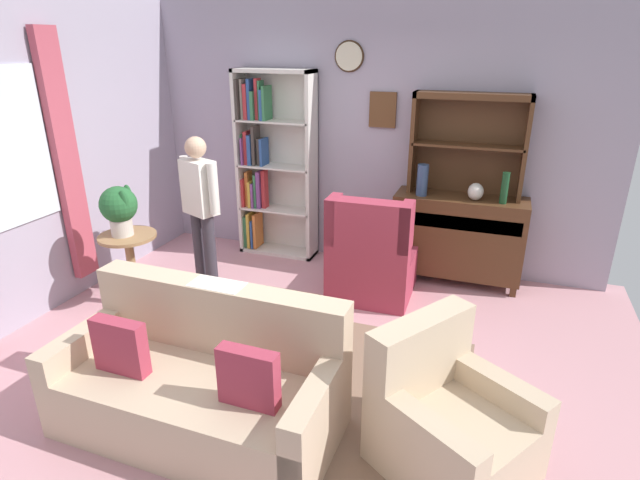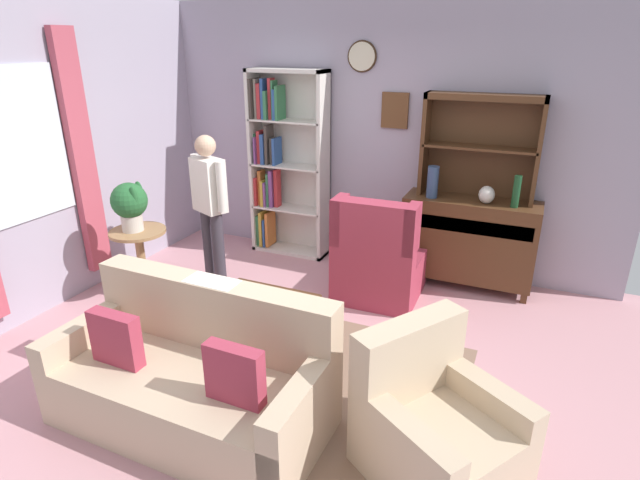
{
  "view_description": "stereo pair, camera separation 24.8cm",
  "coord_description": "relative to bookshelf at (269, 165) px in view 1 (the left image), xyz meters",
  "views": [
    {
      "loc": [
        1.32,
        -3.2,
        2.37
      ],
      "look_at": [
        0.1,
        0.2,
        0.95
      ],
      "focal_mm": 28.41,
      "sensor_mm": 36.0,
      "label": 1
    },
    {
      "loc": [
        1.55,
        -3.1,
        2.37
      ],
      "look_at": [
        0.1,
        0.2,
        0.95
      ],
      "focal_mm": 28.41,
      "sensor_mm": 36.0,
      "label": 2
    }
  ],
  "objects": [
    {
      "name": "ground_plane",
      "position": [
        1.14,
        -1.94,
        -1.07
      ],
      "size": [
        5.4,
        4.6,
        0.02
      ],
      "primitive_type": "cube",
      "color": "#C68C93"
    },
    {
      "name": "wall_back",
      "position": [
        1.14,
        0.19,
        0.34
      ],
      "size": [
        5.0,
        0.09,
        2.8
      ],
      "color": "#A399AD",
      "rests_on": "ground_plane"
    },
    {
      "name": "wall_left",
      "position": [
        -1.38,
        -1.97,
        0.34
      ],
      "size": [
        0.16,
        4.2,
        2.8
      ],
      "color": "#A399AD",
      "rests_on": "ground_plane"
    },
    {
      "name": "area_rug",
      "position": [
        1.34,
        -2.24,
        -1.06
      ],
      "size": [
        2.24,
        1.9,
        0.01
      ],
      "primitive_type": "cube",
      "color": "#846651",
      "rests_on": "ground_plane"
    },
    {
      "name": "bookshelf",
      "position": [
        0.0,
        0.0,
        0.0
      ],
      "size": [
        0.9,
        0.3,
        2.1
      ],
      "color": "silver",
      "rests_on": "ground_plane"
    },
    {
      "name": "sideboard",
      "position": [
        2.15,
        -0.08,
        -0.55
      ],
      "size": [
        1.3,
        0.45,
        0.92
      ],
      "color": "#4C2D19",
      "rests_on": "ground_plane"
    },
    {
      "name": "sideboard_hutch",
      "position": [
        2.15,
        0.03,
        0.5
      ],
      "size": [
        1.1,
        0.26,
        1.0
      ],
      "color": "#4C2D19",
      "rests_on": "sideboard"
    },
    {
      "name": "vase_tall",
      "position": [
        1.76,
        -0.16,
        0.02
      ],
      "size": [
        0.11,
        0.11,
        0.32
      ],
      "primitive_type": "cylinder",
      "color": "#33476B",
      "rests_on": "sideboard"
    },
    {
      "name": "vase_round",
      "position": [
        2.28,
        -0.15,
        -0.06
      ],
      "size": [
        0.15,
        0.15,
        0.17
      ],
      "primitive_type": "ellipsoid",
      "color": "beige",
      "rests_on": "sideboard"
    },
    {
      "name": "bottle_wine",
      "position": [
        2.54,
        -0.17,
        0.01
      ],
      "size": [
        0.07,
        0.07,
        0.3
      ],
      "primitive_type": "cylinder",
      "color": "#194223",
      "rests_on": "sideboard"
    },
    {
      "name": "couch_floral",
      "position": [
        0.83,
        -2.86,
        -0.75
      ],
      "size": [
        1.81,
        0.87,
        0.9
      ],
      "color": "#C6AD8E",
      "rests_on": "ground_plane"
    },
    {
      "name": "armchair_floral",
      "position": [
        2.38,
        -2.67,
        -0.77
      ],
      "size": [
        1.06,
        1.05,
        0.88
      ],
      "color": "#C6AD8E",
      "rests_on": "ground_plane"
    },
    {
      "name": "wingback_chair",
      "position": [
        1.41,
        -0.74,
        -0.68
      ],
      "size": [
        0.8,
        0.82,
        1.05
      ],
      "color": "#A33347",
      "rests_on": "ground_plane"
    },
    {
      "name": "plant_stand",
      "position": [
        -0.67,
        -1.67,
        -0.62
      ],
      "size": [
        0.52,
        0.52,
        0.72
      ],
      "color": "#997047",
      "rests_on": "ground_plane"
    },
    {
      "name": "potted_plant_large",
      "position": [
        -0.69,
        -1.68,
        -0.08
      ],
      "size": [
        0.33,
        0.33,
        0.46
      ],
      "color": "beige",
      "rests_on": "plant_stand"
    },
    {
      "name": "potted_plant_small",
      "position": [
        -0.29,
        -1.76,
        -0.86
      ],
      "size": [
        0.24,
        0.24,
        0.34
      ],
      "color": "beige",
      "rests_on": "ground_plane"
    },
    {
      "name": "person_reading",
      "position": [
        -0.19,
        -1.16,
        -0.15
      ],
      "size": [
        0.51,
        0.32,
        1.56
      ],
      "color": "#38333D",
      "rests_on": "ground_plane"
    },
    {
      "name": "coffee_table",
      "position": [
        0.81,
        -1.88,
        -0.71
      ],
      "size": [
        0.8,
        0.5,
        0.42
      ],
      "color": "#4C2D19",
      "rests_on": "ground_plane"
    },
    {
      "name": "book_stack",
      "position": [
        0.9,
        -1.82,
        -0.62
      ],
      "size": [
        0.21,
        0.16,
        0.05
      ],
      "color": "gray",
      "rests_on": "coffee_table"
    }
  ]
}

